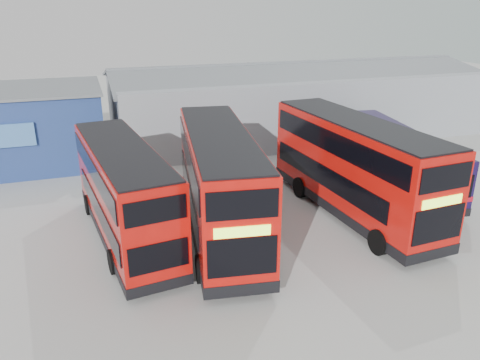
{
  "coord_description": "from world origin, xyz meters",
  "views": [
    {
      "loc": [
        -9.04,
        -15.94,
        10.38
      ],
      "look_at": [
        -2.07,
        4.74,
        2.1
      ],
      "focal_mm": 35.0,
      "sensor_mm": 36.0,
      "label": 1
    }
  ],
  "objects_px": {
    "maintenance_shed": "(295,101)",
    "office_block": "(9,127)",
    "double_decker_centre": "(220,185)",
    "double_decker_right": "(354,169)",
    "double_decker_left": "(125,195)",
    "single_decker_blue": "(393,158)"
  },
  "relations": [
    {
      "from": "maintenance_shed",
      "to": "single_decker_blue",
      "type": "relative_size",
      "value": 2.5
    },
    {
      "from": "double_decker_centre",
      "to": "single_decker_blue",
      "type": "bearing_deg",
      "value": 23.37
    },
    {
      "from": "double_decker_right",
      "to": "single_decker_blue",
      "type": "bearing_deg",
      "value": 30.0
    },
    {
      "from": "double_decker_centre",
      "to": "maintenance_shed",
      "type": "bearing_deg",
      "value": 63.74
    },
    {
      "from": "double_decker_left",
      "to": "single_decker_blue",
      "type": "bearing_deg",
      "value": -178.61
    },
    {
      "from": "office_block",
      "to": "double_decker_left",
      "type": "height_order",
      "value": "office_block"
    },
    {
      "from": "double_decker_right",
      "to": "double_decker_left",
      "type": "bearing_deg",
      "value": 172.42
    },
    {
      "from": "single_decker_blue",
      "to": "double_decker_centre",
      "type": "bearing_deg",
      "value": 24.46
    },
    {
      "from": "office_block",
      "to": "single_decker_blue",
      "type": "xyz_separation_m",
      "value": [
        22.35,
        -11.38,
        -0.97
      ]
    },
    {
      "from": "double_decker_left",
      "to": "single_decker_blue",
      "type": "distance_m",
      "value": 16.29
    },
    {
      "from": "office_block",
      "to": "double_decker_left",
      "type": "relative_size",
      "value": 1.13
    },
    {
      "from": "maintenance_shed",
      "to": "double_decker_centre",
      "type": "xyz_separation_m",
      "value": [
        -11.48,
        -16.51,
        -0.13
      ]
    },
    {
      "from": "maintenance_shed",
      "to": "double_decker_right",
      "type": "bearing_deg",
      "value": -104.86
    },
    {
      "from": "maintenance_shed",
      "to": "double_decker_left",
      "type": "bearing_deg",
      "value": -135.0
    },
    {
      "from": "single_decker_blue",
      "to": "double_decker_right",
      "type": "bearing_deg",
      "value": 43.26
    },
    {
      "from": "office_block",
      "to": "maintenance_shed",
      "type": "height_order",
      "value": "maintenance_shed"
    },
    {
      "from": "maintenance_shed",
      "to": "office_block",
      "type": "bearing_deg",
      "value": -174.79
    },
    {
      "from": "maintenance_shed",
      "to": "double_decker_left",
      "type": "distance_m",
      "value": 22.27
    },
    {
      "from": "office_block",
      "to": "double_decker_right",
      "type": "relative_size",
      "value": 1.03
    },
    {
      "from": "maintenance_shed",
      "to": "double_decker_right",
      "type": "distance_m",
      "value": 17.11
    },
    {
      "from": "double_decker_centre",
      "to": "office_block",
      "type": "bearing_deg",
      "value": 134.5
    },
    {
      "from": "maintenance_shed",
      "to": "single_decker_blue",
      "type": "distance_m",
      "value": 13.42
    }
  ]
}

